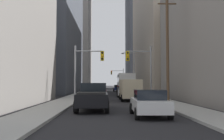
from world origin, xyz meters
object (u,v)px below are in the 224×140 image
Objects in this scene: city_bus at (125,83)px; traffic_signal_far_right at (118,76)px; sedan_grey at (97,94)px; sedan_navy at (118,88)px; sedan_maroon at (100,91)px; traffic_signal_near_right at (140,64)px; pickup_truck_black at (93,97)px; traffic_signal_near_left at (88,64)px; sedan_white at (149,103)px; sedan_silver at (124,91)px; cargo_van_beige at (130,89)px.

traffic_signal_far_right is at bearing 89.87° from city_bus.
sedan_navy is at bearing 83.52° from sedan_grey.
traffic_signal_near_right reaches higher than sedan_maroon.
traffic_signal_near_left reaches higher than pickup_truck_black.
pickup_truck_black is at bearing 134.03° from sedan_white.
sedan_grey is 0.71× the size of traffic_signal_far_right.
sedan_navy is 0.71× the size of traffic_signal_far_right.
sedan_white is 0.99× the size of sedan_silver.
traffic_signal_near_left is 43.81m from traffic_signal_far_right.
sedan_white is 0.99× the size of sedan_maroon.
sedan_maroon is at bearing 98.51° from sedan_white.
pickup_truck_black is 0.90× the size of traffic_signal_near_left.
pickup_truck_black is 1.27× the size of sedan_navy.
city_bus reaches higher than sedan_silver.
sedan_silver is 24.32m from sedan_navy.
sedan_silver and sedan_navy have the same top height.
sedan_white is 0.99× the size of sedan_grey.
sedan_maroon is at bearing 117.72° from traffic_signal_near_right.
traffic_signal_near_right reaches higher than city_bus.
cargo_van_beige is (-0.73, -15.94, -0.64)m from city_bus.
cargo_van_beige is 5.36m from traffic_signal_near_left.
sedan_grey is at bearing -53.47° from traffic_signal_near_left.
sedan_grey is 10.26m from sedan_maroon.
pickup_truck_black is 16.92m from sedan_silver.
cargo_van_beige reaches higher than sedan_grey.
sedan_maroon is at bearing -99.25° from sedan_navy.
cargo_van_beige is 1.23× the size of sedan_silver.
traffic_signal_near_right is at bearing -79.22° from sedan_silver.
sedan_navy is 0.71× the size of traffic_signal_near_right.
city_bus is at bearing -90.13° from traffic_signal_far_right.
cargo_van_beige is 43.70m from traffic_signal_far_right.
sedan_maroon is at bearing 82.84° from traffic_signal_near_left.
traffic_signal_near_left is 5.77m from traffic_signal_near_right.
traffic_signal_near_left is (-4.45, 13.39, 3.24)m from sedan_white.
traffic_signal_far_right reaches higher than cargo_van_beige.
sedan_maroon is 0.71× the size of traffic_signal_far_right.
traffic_signal_near_right is (4.67, 9.93, 3.06)m from pickup_truck_black.
traffic_signal_near_left is (-5.35, -15.81, 2.09)m from city_bus.
sedan_silver is (3.47, 8.04, 0.00)m from sedan_grey.
traffic_signal_near_right reaches higher than pickup_truck_black.
traffic_signal_near_right is 1.00× the size of traffic_signal_far_right.
sedan_silver is (0.06, 20.03, 0.00)m from sedan_white.
sedan_maroon is 9.51m from traffic_signal_near_left.
traffic_signal_far_right is at bearing 82.91° from traffic_signal_near_left.
cargo_van_beige is at bearing 19.55° from sedan_grey.
sedan_white is at bearing -90.34° from sedan_navy.
sedan_silver is at bearing 100.78° from traffic_signal_near_right.
traffic_signal_near_right and traffic_signal_far_right have the same top height.
sedan_grey is 8.76m from sedan_silver.
sedan_grey is 1.00× the size of sedan_navy.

